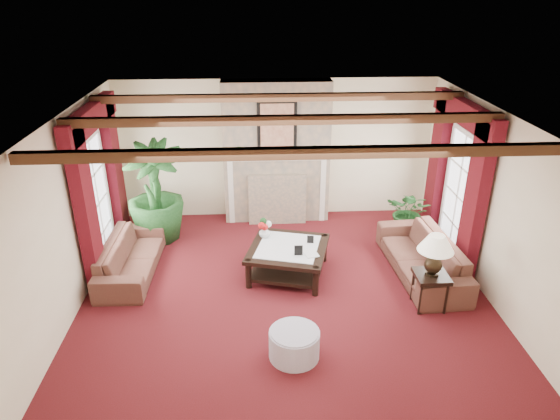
{
  "coord_description": "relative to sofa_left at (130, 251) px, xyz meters",
  "views": [
    {
      "loc": [
        -0.42,
        -6.46,
        4.31
      ],
      "look_at": [
        -0.05,
        0.4,
        1.15
      ],
      "focal_mm": 32.0,
      "sensor_mm": 36.0,
      "label": 1
    }
  ],
  "objects": [
    {
      "name": "floor",
      "position": [
        2.44,
        -0.62,
        -0.38
      ],
      "size": [
        6.0,
        6.0,
        0.0
      ],
      "primitive_type": "plane",
      "color": "#400C0B",
      "rests_on": "ground"
    },
    {
      "name": "ceiling",
      "position": [
        2.44,
        -0.62,
        2.32
      ],
      "size": [
        6.0,
        6.0,
        0.0
      ],
      "primitive_type": "plane",
      "rotation": [
        3.14,
        0.0,
        0.0
      ],
      "color": "white",
      "rests_on": "floor"
    },
    {
      "name": "back_wall",
      "position": [
        2.44,
        2.13,
        0.97
      ],
      "size": [
        6.0,
        0.02,
        2.7
      ],
      "primitive_type": "cube",
      "color": "beige",
      "rests_on": "ground"
    },
    {
      "name": "left_wall",
      "position": [
        -0.56,
        -0.62,
        0.97
      ],
      "size": [
        0.02,
        5.5,
        2.7
      ],
      "primitive_type": "cube",
      "color": "beige",
      "rests_on": "ground"
    },
    {
      "name": "right_wall",
      "position": [
        5.44,
        -0.62,
        0.97
      ],
      "size": [
        0.02,
        5.5,
        2.7
      ],
      "primitive_type": "cube",
      "color": "beige",
      "rests_on": "ground"
    },
    {
      "name": "ceiling_beams",
      "position": [
        2.44,
        -0.62,
        2.26
      ],
      "size": [
        6.0,
        3.0,
        0.12
      ],
      "primitive_type": null,
      "color": "#3D2313",
      "rests_on": "ceiling"
    },
    {
      "name": "fireplace",
      "position": [
        2.44,
        1.93,
        2.32
      ],
      "size": [
        2.0,
        0.52,
        2.7
      ],
      "primitive_type": null,
      "color": "#9F8567",
      "rests_on": "ground"
    },
    {
      "name": "french_door_left",
      "position": [
        -0.53,
        0.38,
        1.75
      ],
      "size": [
        0.1,
        1.1,
        2.16
      ],
      "primitive_type": null,
      "color": "white",
      "rests_on": "ground"
    },
    {
      "name": "french_door_right",
      "position": [
        5.41,
        0.38,
        1.75
      ],
      "size": [
        0.1,
        1.1,
        2.16
      ],
      "primitive_type": null,
      "color": "white",
      "rests_on": "ground"
    },
    {
      "name": "curtains_left",
      "position": [
        -0.42,
        0.38,
        2.17
      ],
      "size": [
        0.2,
        2.4,
        2.55
      ],
      "primitive_type": null,
      "color": "#45090C",
      "rests_on": "ground"
    },
    {
      "name": "curtains_right",
      "position": [
        5.3,
        0.38,
        2.17
      ],
      "size": [
        0.2,
        2.4,
        2.55
      ],
      "primitive_type": null,
      "color": "#45090C",
      "rests_on": "ground"
    },
    {
      "name": "sofa_left",
      "position": [
        0.0,
        0.0,
        0.0
      ],
      "size": [
        1.97,
        0.66,
        0.76
      ],
      "primitive_type": "imported",
      "rotation": [
        0.0,
        0.0,
        1.55
      ],
      "color": "black",
      "rests_on": "ground"
    },
    {
      "name": "sofa_right",
      "position": [
        4.65,
        -0.3,
        0.04
      ],
      "size": [
        2.24,
        0.89,
        0.84
      ],
      "primitive_type": "imported",
      "rotation": [
        0.0,
        0.0,
        -1.51
      ],
      "color": "black",
      "rests_on": "ground"
    },
    {
      "name": "potted_palm",
      "position": [
        0.24,
        1.17,
        0.13
      ],
      "size": [
        1.14,
        1.88,
        1.02
      ],
      "primitive_type": "imported",
      "rotation": [
        0.0,
        0.0,
        -0.03
      ],
      "color": "black",
      "rests_on": "ground"
    },
    {
      "name": "small_plant",
      "position": [
        4.84,
        1.09,
        -0.04
      ],
      "size": [
        1.56,
        1.57,
        0.68
      ],
      "primitive_type": "imported",
      "rotation": [
        0.0,
        0.0,
        -0.55
      ],
      "color": "black",
      "rests_on": "ground"
    },
    {
      "name": "coffee_table",
      "position": [
        2.52,
        -0.19,
        -0.14
      ],
      "size": [
        1.45,
        1.45,
        0.49
      ],
      "primitive_type": null,
      "rotation": [
        0.0,
        0.0,
        -0.26
      ],
      "color": "black",
      "rests_on": "ground"
    },
    {
      "name": "side_table",
      "position": [
        4.48,
        -1.2,
        -0.11
      ],
      "size": [
        0.57,
        0.57,
        0.54
      ],
      "primitive_type": null,
      "rotation": [
        0.0,
        0.0,
        0.29
      ],
      "color": "black",
      "rests_on": "ground"
    },
    {
      "name": "ottoman",
      "position": [
        2.46,
        -2.15,
        -0.19
      ],
      "size": [
        0.64,
        0.64,
        0.37
      ],
      "primitive_type": "cylinder",
      "color": "#A2A1B7",
      "rests_on": "ground"
    },
    {
      "name": "table_lamp",
      "position": [
        4.48,
        -1.2,
        0.48
      ],
      "size": [
        0.5,
        0.5,
        0.63
      ],
      "primitive_type": null,
      "color": "black",
      "rests_on": "side_table"
    },
    {
      "name": "flower_vase",
      "position": [
        2.16,
        0.16,
        0.2
      ],
      "size": [
        0.3,
        0.3,
        0.19
      ],
      "primitive_type": "imported",
      "rotation": [
        0.0,
        0.0,
        -0.3
      ],
      "color": "silver",
      "rests_on": "coffee_table"
    },
    {
      "name": "book",
      "position": [
        2.75,
        -0.46,
        0.24
      ],
      "size": [
        0.21,
        0.11,
        0.27
      ],
      "primitive_type": "imported",
      "rotation": [
        0.0,
        0.0,
        0.24
      ],
      "color": "black",
      "rests_on": "coffee_table"
    },
    {
      "name": "photo_frame_a",
      "position": [
        2.65,
        -0.47,
        0.19
      ],
      "size": [
        0.13,
        0.03,
        0.17
      ],
      "primitive_type": null,
      "rotation": [
        0.0,
        0.0,
        -0.03
      ],
      "color": "black",
      "rests_on": "coffee_table"
    },
    {
      "name": "photo_frame_b",
      "position": [
        2.88,
        -0.09,
        0.17
      ],
      "size": [
        0.11,
        0.04,
        0.14
      ],
      "primitive_type": null,
      "rotation": [
        0.0,
        0.0,
        -0.14
      ],
      "color": "black",
      "rests_on": "coffee_table"
    }
  ]
}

